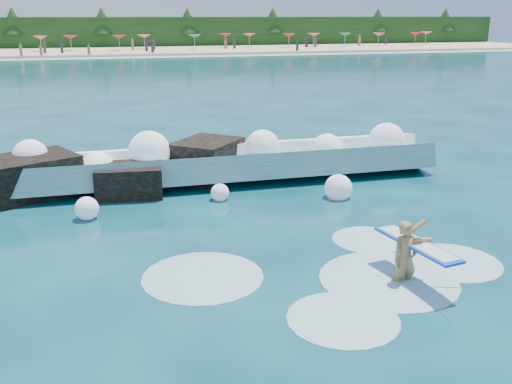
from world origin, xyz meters
TOP-DOWN VIEW (x-y plane):
  - ground at (0.00, 0.00)m, footprint 200.00×200.00m
  - beach at (0.00, 78.00)m, footprint 140.00×20.00m
  - wet_band at (0.00, 67.00)m, footprint 140.00×5.00m
  - treeline at (0.00, 88.00)m, footprint 140.00×4.00m
  - breaking_wave at (0.60, 7.40)m, footprint 17.07×2.70m
  - rock_cluster at (-1.79, 7.26)m, footprint 8.77×3.52m
  - surfer_with_board at (3.90, -1.33)m, footprint 1.05×2.87m
  - wave_spray at (1.23, 7.18)m, footprint 15.52×4.40m
  - surf_foam at (2.89, -0.79)m, footprint 9.30×5.50m
  - beach_umbrellas at (-0.15, 79.80)m, footprint 110.60×6.92m
  - beachgoers at (-2.36, 74.64)m, footprint 109.17×13.42m

SIDE VIEW (x-z plane):
  - ground at x=0.00m, z-range 0.00..0.00m
  - surf_foam at x=2.89m, z-range -0.08..0.08m
  - wet_band at x=0.00m, z-range 0.00..0.08m
  - beach at x=0.00m, z-range 0.00..0.40m
  - rock_cluster at x=-1.79m, z-range -0.29..1.28m
  - breaking_wave at x=0.60m, z-range -0.22..1.25m
  - surfer_with_board at x=3.90m, z-range -0.22..1.44m
  - wave_spray at x=1.23m, z-range -0.06..1.86m
  - beachgoers at x=-2.36m, z-range 0.11..2.04m
  - beach_umbrellas at x=-0.15m, z-range 2.00..2.50m
  - treeline at x=0.00m, z-range 0.00..5.00m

